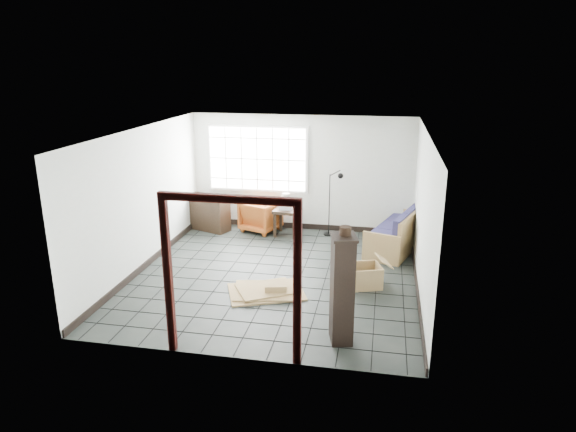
% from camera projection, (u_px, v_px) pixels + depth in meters
% --- Properties ---
extents(ground, '(5.50, 5.50, 0.00)m').
position_uv_depth(ground, '(276.00, 275.00, 9.33)').
color(ground, black).
rests_on(ground, ground).
extents(room_shell, '(5.02, 5.52, 2.61)m').
position_uv_depth(room_shell, '(276.00, 185.00, 8.87)').
color(room_shell, silver).
rests_on(room_shell, ground).
extents(window_panel, '(2.32, 0.08, 1.52)m').
position_uv_depth(window_panel, '(257.00, 159.00, 11.58)').
color(window_panel, silver).
rests_on(window_panel, ground).
extents(doorway_trim, '(1.80, 0.08, 2.20)m').
position_uv_depth(doorway_trim, '(230.00, 258.00, 6.39)').
color(doorway_trim, '#350E0C').
rests_on(doorway_trim, ground).
extents(futon_sofa, '(1.32, 2.09, 0.87)m').
position_uv_depth(futon_sofa, '(399.00, 234.00, 10.54)').
color(futon_sofa, '#885F3D').
rests_on(futon_sofa, ground).
extents(armchair, '(0.96, 0.93, 0.78)m').
position_uv_depth(armchair, '(261.00, 214.00, 11.63)').
color(armchair, '#954715').
rests_on(armchair, ground).
extents(side_table, '(0.60, 0.60, 0.60)m').
position_uv_depth(side_table, '(287.00, 214.00, 11.31)').
color(side_table, black).
rests_on(side_table, ground).
extents(table_lamp, '(0.28, 0.28, 0.36)m').
position_uv_depth(table_lamp, '(286.00, 198.00, 11.16)').
color(table_lamp, black).
rests_on(table_lamp, side_table).
extents(projector, '(0.29, 0.23, 0.10)m').
position_uv_depth(projector, '(285.00, 207.00, 11.24)').
color(projector, silver).
rests_on(projector, side_table).
extents(floor_lamp, '(0.46, 0.30, 1.48)m').
position_uv_depth(floor_lamp, '(334.00, 201.00, 11.21)').
color(floor_lamp, black).
rests_on(floor_lamp, ground).
extents(console_shelf, '(1.09, 0.73, 0.79)m').
position_uv_depth(console_shelf, '(208.00, 213.00, 11.72)').
color(console_shelf, black).
rests_on(console_shelf, ground).
extents(tall_shelf, '(0.41, 0.49, 1.55)m').
position_uv_depth(tall_shelf, '(342.00, 289.00, 6.93)').
color(tall_shelf, black).
rests_on(tall_shelf, ground).
extents(pot, '(0.18, 0.18, 0.12)m').
position_uv_depth(pot, '(345.00, 231.00, 6.72)').
color(pot, black).
rests_on(pot, tall_shelf).
extents(open_box, '(1.02, 0.72, 0.52)m').
position_uv_depth(open_box, '(363.00, 276.00, 8.82)').
color(open_box, '#A37F4F').
rests_on(open_box, ground).
extents(cardboard_pile, '(1.47, 1.27, 0.18)m').
position_uv_depth(cardboard_pile, '(268.00, 290.00, 8.60)').
color(cardboard_pile, '#A37F4F').
rests_on(cardboard_pile, ground).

